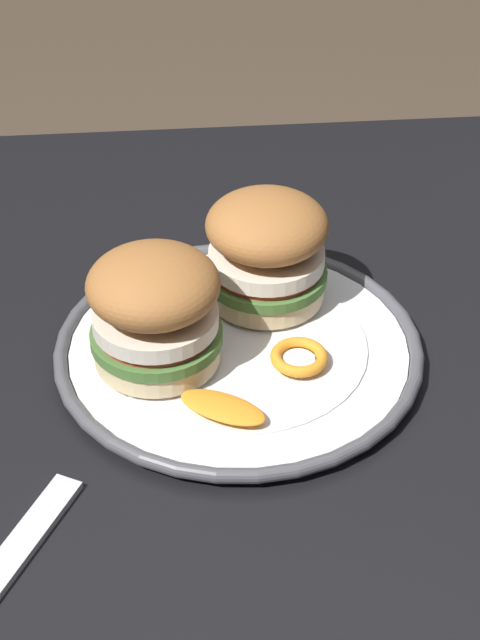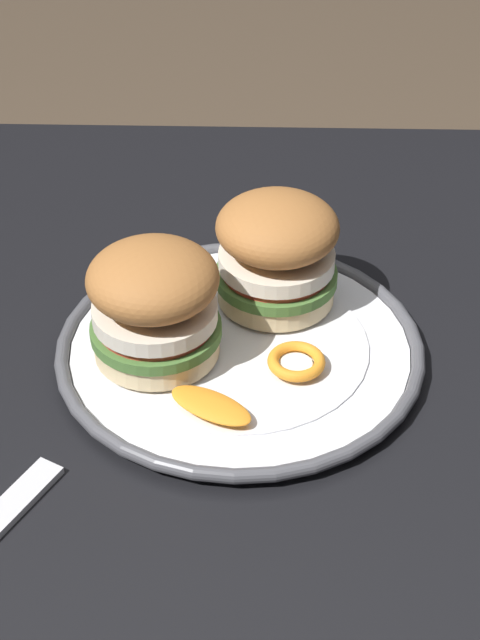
{
  "view_description": "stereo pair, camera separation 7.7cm",
  "coord_description": "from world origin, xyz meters",
  "px_view_note": "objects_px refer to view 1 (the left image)",
  "views": [
    {
      "loc": [
        0.0,
        0.63,
        1.25
      ],
      "look_at": [
        -0.06,
        -0.02,
        0.76
      ],
      "focal_mm": 54.42,
      "sensor_mm": 36.0,
      "label": 1
    },
    {
      "loc": [
        -0.08,
        0.63,
        1.25
      ],
      "look_at": [
        -0.06,
        -0.02,
        0.76
      ],
      "focal_mm": 54.42,
      "sensor_mm": 36.0,
      "label": 2
    }
  ],
  "objects_px": {
    "dinner_plate": "(240,348)",
    "sandwich_half_right": "(268,248)",
    "sandwich_half_left": "(156,309)",
    "dining_table": "(178,456)"
  },
  "relations": [
    {
      "from": "dinner_plate",
      "to": "sandwich_half_right",
      "type": "bearing_deg",
      "value": -115.42
    },
    {
      "from": "sandwich_half_right",
      "to": "sandwich_half_left",
      "type": "bearing_deg",
      "value": 38.7
    },
    {
      "from": "dinner_plate",
      "to": "sandwich_half_right",
      "type": "distance_m",
      "value": 0.09
    },
    {
      "from": "sandwich_half_left",
      "to": "sandwich_half_right",
      "type": "height_order",
      "value": "same"
    },
    {
      "from": "dining_table",
      "to": "sandwich_half_right",
      "type": "relative_size",
      "value": 7.72
    },
    {
      "from": "dining_table",
      "to": "sandwich_half_left",
      "type": "xyz_separation_m",
      "value": [
        0.01,
        0.0,
        0.17
      ]
    },
    {
      "from": "dinner_plate",
      "to": "sandwich_half_right",
      "type": "relative_size",
      "value": 2.09
    },
    {
      "from": "dining_table",
      "to": "sandwich_half_right",
      "type": "distance_m",
      "value": 0.21
    },
    {
      "from": "dining_table",
      "to": "dinner_plate",
      "type": "xyz_separation_m",
      "value": [
        -0.06,
        -0.02,
        0.11
      ]
    },
    {
      "from": "sandwich_half_left",
      "to": "sandwich_half_right",
      "type": "relative_size",
      "value": 1.0
    }
  ]
}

